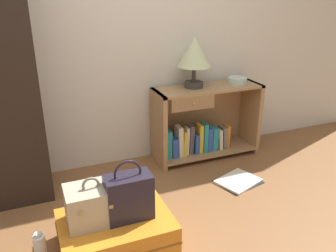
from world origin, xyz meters
TOP-DOWN VIEW (x-y plane):
  - back_wall at (0.00, 1.50)m, footprint 6.40×0.10m
  - bookshelf at (0.84, 1.26)m, footprint 1.01×0.36m
  - table_lamp at (0.74, 1.28)m, footprint 0.30×0.30m
  - bowl at (1.18, 1.25)m, footprint 0.18×0.18m
  - suitcase_large at (-0.26, 0.30)m, footprint 0.70×0.52m
  - train_case at (-0.39, 0.33)m, footprint 0.32×0.24m
  - handbag at (-0.17, 0.28)m, footprint 0.29×0.16m
  - bottle at (-0.72, 0.32)m, footprint 0.07×0.07m
  - open_book_on_floor at (0.90, 0.68)m, footprint 0.41×0.37m

SIDE VIEW (x-z plane):
  - open_book_on_floor at x=0.90m, z-range 0.00..0.02m
  - bottle at x=-0.72m, z-range -0.01..0.21m
  - suitcase_large at x=-0.26m, z-range 0.00..0.21m
  - bookshelf at x=0.84m, z-range -0.02..0.67m
  - train_case at x=-0.39m, z-range 0.18..0.48m
  - handbag at x=-0.17m, z-range 0.16..0.56m
  - bowl at x=1.18m, z-range 0.69..0.75m
  - table_lamp at x=0.74m, z-range 0.77..1.22m
  - back_wall at x=0.00m, z-range 0.00..2.60m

